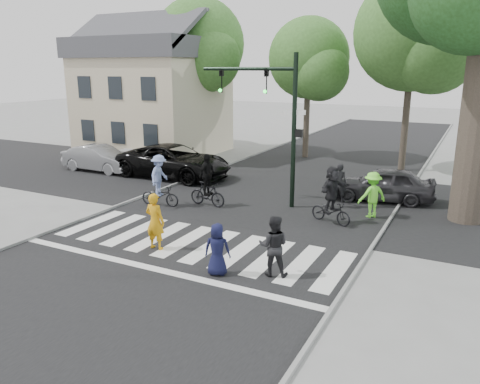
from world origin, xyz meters
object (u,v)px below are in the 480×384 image
at_px(car_suv, 174,161).
at_px(pedestrian_adult, 274,246).
at_px(cyclist_mid, 207,185).
at_px(pedestrian_woman, 155,221).
at_px(cyclist_left, 160,184).
at_px(car_silver, 99,158).
at_px(car_grey, 383,184).
at_px(traffic_signal, 274,108).
at_px(pedestrian_child, 217,249).
at_px(cyclist_right, 332,198).

bearing_deg(car_suv, pedestrian_adult, -132.06).
height_order(cyclist_mid, car_suv, cyclist_mid).
relative_size(pedestrian_woman, cyclist_left, 0.85).
height_order(car_silver, car_grey, car_grey).
height_order(pedestrian_woman, cyclist_left, cyclist_left).
xyz_separation_m(traffic_signal, pedestrian_child, (1.36, -6.89, -3.17)).
bearing_deg(car_suv, cyclist_left, -150.69).
xyz_separation_m(traffic_signal, car_suv, (-6.43, 2.23, -3.07)).
distance_m(pedestrian_woman, cyclist_right, 6.39).
bearing_deg(pedestrian_child, car_silver, -53.78).
distance_m(pedestrian_child, car_silver, 14.90).
relative_size(pedestrian_child, cyclist_right, 0.69).
relative_size(traffic_signal, cyclist_right, 2.87).
xyz_separation_m(pedestrian_adult, cyclist_right, (0.11, 5.00, 0.09)).
relative_size(pedestrian_adult, cyclist_left, 0.80).
bearing_deg(pedestrian_adult, car_grey, -114.48).
bearing_deg(car_grey, pedestrian_woman, -39.53).
bearing_deg(pedestrian_adult, car_suv, -59.64).
distance_m(pedestrian_woman, cyclist_left, 4.72).
bearing_deg(cyclist_mid, pedestrian_child, -56.52).
height_order(pedestrian_child, cyclist_right, cyclist_right).
distance_m(car_suv, car_grey, 10.34).
xyz_separation_m(cyclist_left, car_grey, (7.87, 4.92, -0.20)).
height_order(pedestrian_woman, car_silver, pedestrian_woman).
bearing_deg(car_silver, cyclist_right, -102.02).
height_order(cyclist_mid, car_grey, cyclist_mid).
bearing_deg(pedestrian_child, cyclist_left, -59.89).
distance_m(pedestrian_child, cyclist_mid, 6.58).
relative_size(cyclist_left, car_silver, 0.49).
xyz_separation_m(traffic_signal, car_grey, (3.89, 2.64, -3.19)).
relative_size(pedestrian_woman, car_silver, 0.42).
distance_m(pedestrian_woman, car_silver, 12.35).
height_order(pedestrian_woman, pedestrian_child, pedestrian_woman).
bearing_deg(pedestrian_adult, pedestrian_woman, -18.09).
bearing_deg(traffic_signal, pedestrian_adult, -66.43).
height_order(cyclist_left, car_silver, cyclist_left).
bearing_deg(car_silver, pedestrian_child, -125.08).
bearing_deg(cyclist_left, car_grey, 31.99).
distance_m(cyclist_mid, car_suv, 5.52).
distance_m(pedestrian_child, car_suv, 11.99).
xyz_separation_m(pedestrian_child, car_grey, (2.54, 9.53, -0.01)).
xyz_separation_m(pedestrian_woman, car_suv, (-5.17, 8.37, -0.06)).
bearing_deg(cyclist_right, car_grey, 74.51).
height_order(car_suv, car_silver, car_suv).
bearing_deg(pedestrian_adult, pedestrian_child, 9.09).
relative_size(pedestrian_child, car_silver, 0.34).
relative_size(car_suv, car_silver, 1.40).
relative_size(pedestrian_child, car_grey, 0.35).
xyz_separation_m(cyclist_left, car_silver, (-6.91, 3.88, -0.21)).
relative_size(cyclist_left, cyclist_right, 1.00).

